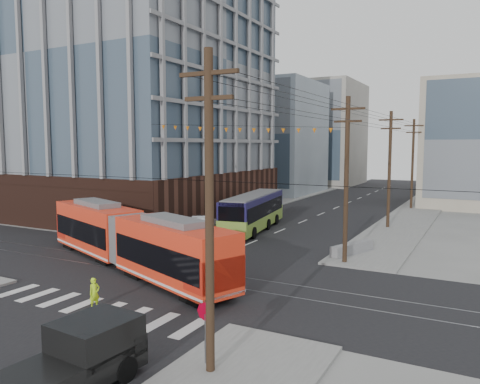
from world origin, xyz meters
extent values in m
plane|color=slate|center=(0.00, 0.00, 0.00)|extent=(160.00, 160.00, 0.00)
cube|color=#381E16|center=(-22.00, 23.00, 14.30)|extent=(30.00, 25.00, 28.60)
cube|color=#8C99A5|center=(-17.00, 52.00, 9.00)|extent=(18.00, 16.00, 18.00)
cube|color=gray|center=(-14.00, 72.00, 10.00)|extent=(16.00, 18.00, 20.00)
cylinder|color=black|center=(8.50, -6.00, 5.50)|extent=(0.30, 0.30, 11.00)
cylinder|color=black|center=(8.50, 56.00, 5.50)|extent=(0.30, 0.30, 11.00)
imported|color=#B5B9BF|center=(-5.71, 15.90, 0.82)|extent=(3.37, 5.26, 1.64)
imported|color=silver|center=(-5.64, 17.04, 0.61)|extent=(3.11, 4.53, 1.22)
imported|color=slate|center=(-5.09, 25.75, 0.65)|extent=(3.93, 5.15, 1.30)
imported|color=#C6FF1D|center=(0.13, -3.06, 0.76)|extent=(0.48, 0.62, 1.51)
cube|color=gray|center=(8.30, 13.70, 0.44)|extent=(2.42, 4.46, 0.88)
camera|label=1|loc=(16.63, -19.13, 7.89)|focal=35.00mm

